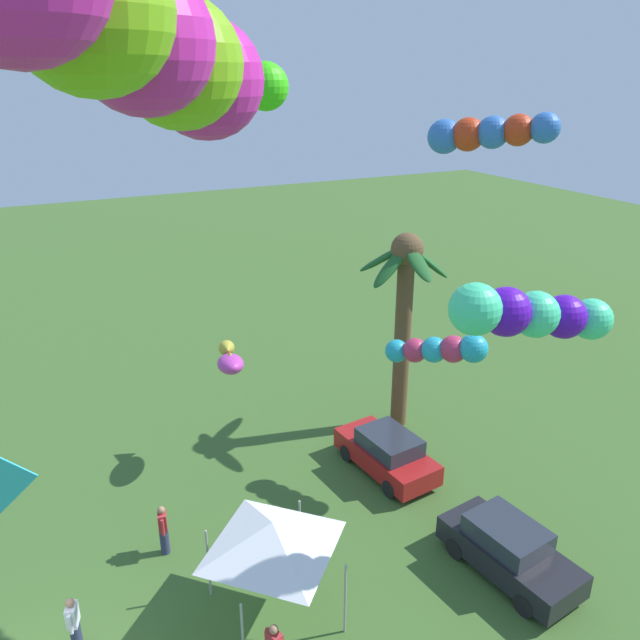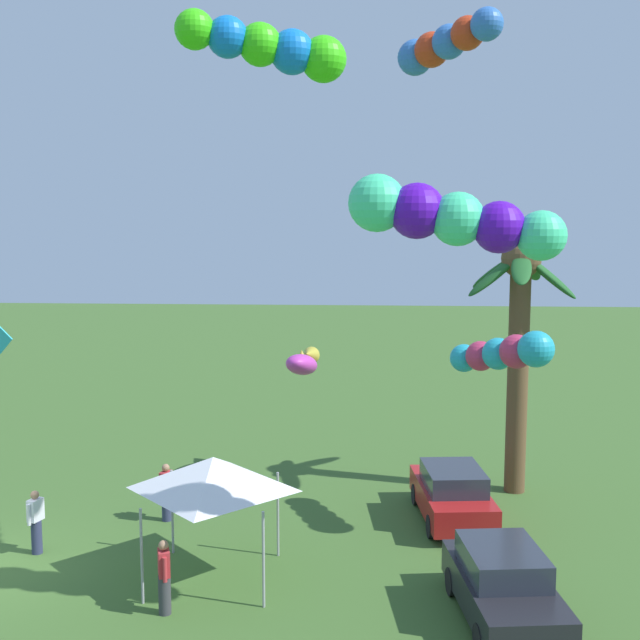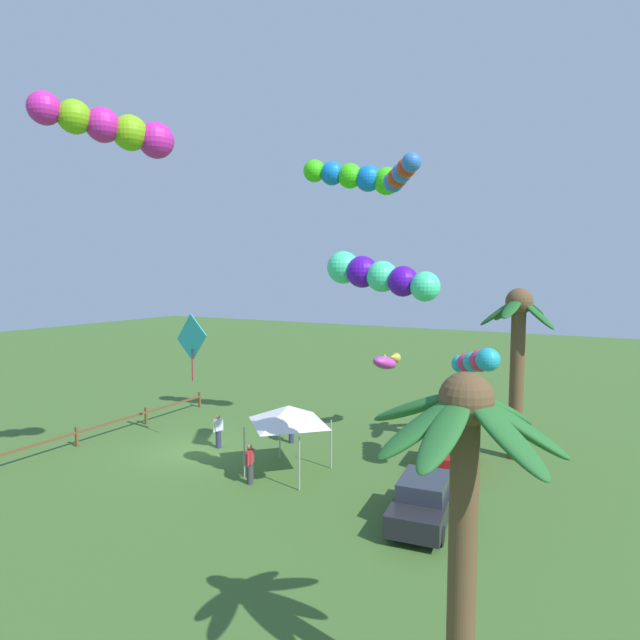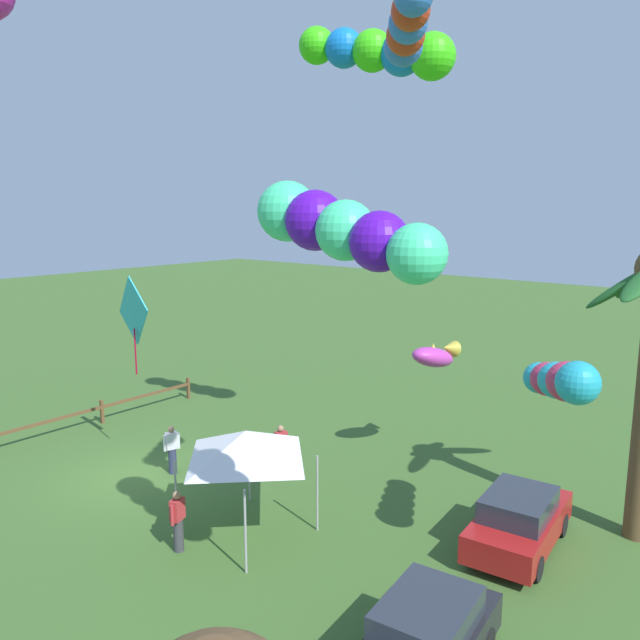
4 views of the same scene
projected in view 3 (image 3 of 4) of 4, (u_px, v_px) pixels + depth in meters
name	position (u px, v px, depth m)	size (l,w,h in m)	color
ground_plane	(191.00, 451.00, 24.36)	(120.00, 120.00, 0.00)	#3D6028
palm_tree_0	(464.00, 471.00, 9.07)	(3.51, 3.61, 6.54)	brown
palm_tree_1	(518.00, 341.00, 23.03)	(3.74, 3.35, 7.62)	brown
rail_fence	(114.00, 423.00, 26.88)	(12.97, 0.12, 0.95)	brown
parked_car_0	(423.00, 501.00, 17.29)	(4.08, 2.17, 1.51)	black
parked_car_1	(452.00, 450.00, 22.25)	(4.06, 2.11, 1.51)	#A51919
spectator_0	(218.00, 431.00, 24.81)	(0.53, 0.34, 1.59)	#2D3351
spectator_1	(291.00, 426.00, 25.55)	(0.54, 0.30, 1.59)	#2D3351
spectator_2	(250.00, 464.00, 20.50)	(0.52, 0.34, 1.59)	#38383D
festival_tent	(289.00, 415.00, 21.50)	(2.86, 2.86, 2.85)	#9E9EA3
kite_tube_0	(110.00, 127.00, 17.02)	(3.93, 2.90, 1.68)	#D222A0
kite_diamond_1	(192.00, 338.00, 24.73)	(0.52, 2.28, 3.23)	#30B6D0
kite_tube_2	(355.00, 177.00, 24.36)	(2.01, 4.50, 1.79)	#38DB13
kite_tube_3	(377.00, 275.00, 16.55)	(1.39, 3.91, 1.58)	#40E399
kite_tube_4	(401.00, 174.00, 17.86)	(2.34, 1.92, 0.94)	blue
kite_tube_5	(475.00, 362.00, 20.50)	(2.74, 2.30, 1.39)	#1F9FBB
kite_fish_6	(386.00, 362.00, 26.92)	(2.17, 1.25, 1.04)	#BF38A8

